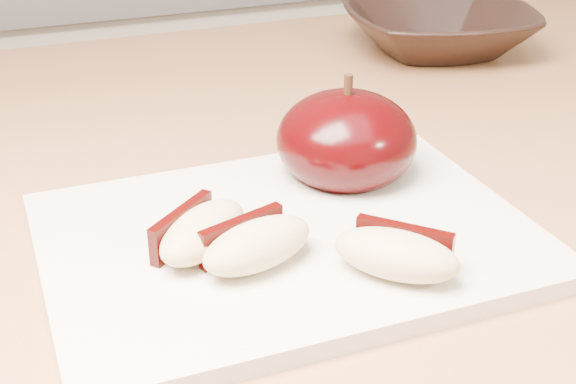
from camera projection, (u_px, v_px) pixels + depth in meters
name	position (u px, v px, depth m)	size (l,w,h in m)	color
back_cabinet	(78.00, 228.00, 1.34)	(2.40, 0.62, 0.94)	silver
cutting_board	(288.00, 239.00, 0.47)	(0.28, 0.20, 0.01)	silver
apple_half	(346.00, 140.00, 0.52)	(0.12, 0.12, 0.08)	black
apple_wedge_a	(201.00, 231.00, 0.44)	(0.07, 0.07, 0.02)	#D4B886
apple_wedge_b	(256.00, 244.00, 0.43)	(0.07, 0.05, 0.02)	#D4B886
apple_wedge_c	(397.00, 253.00, 0.42)	(0.07, 0.07, 0.02)	#D4B886
bowl	(437.00, 28.00, 0.80)	(0.18, 0.18, 0.05)	black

